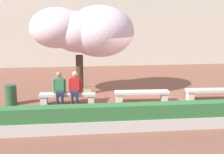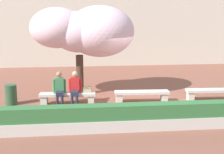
# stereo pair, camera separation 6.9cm
# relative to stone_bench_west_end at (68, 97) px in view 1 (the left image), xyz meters

# --- Properties ---
(ground_plane) EXTENTS (100.00, 100.00, 0.00)m
(ground_plane) POSITION_rel_stone_bench_west_end_xyz_m (2.90, 0.00, -0.31)
(ground_plane) COLOR brown
(stone_bench_west_end) EXTENTS (2.15, 0.52, 0.45)m
(stone_bench_west_end) POSITION_rel_stone_bench_west_end_xyz_m (0.00, 0.00, 0.00)
(stone_bench_west_end) COLOR beige
(stone_bench_west_end) RESTS_ON ground
(stone_bench_near_west) EXTENTS (2.15, 0.52, 0.45)m
(stone_bench_near_west) POSITION_rel_stone_bench_west_end_xyz_m (2.90, 0.00, 0.00)
(stone_bench_near_west) COLOR beige
(stone_bench_near_west) RESTS_ON ground
(stone_bench_center) EXTENTS (2.15, 0.52, 0.45)m
(stone_bench_center) POSITION_rel_stone_bench_west_end_xyz_m (5.79, 0.00, 0.00)
(stone_bench_center) COLOR beige
(stone_bench_center) RESTS_ON ground
(person_seated_left) EXTENTS (0.51, 0.70, 1.29)m
(person_seated_left) POSITION_rel_stone_bench_west_end_xyz_m (-0.30, -0.05, 0.39)
(person_seated_left) COLOR black
(person_seated_left) RESTS_ON ground
(person_seated_right) EXTENTS (0.51, 0.70, 1.29)m
(person_seated_right) POSITION_rel_stone_bench_west_end_xyz_m (0.29, -0.05, 0.39)
(person_seated_right) COLOR black
(person_seated_right) RESTS_ON ground
(handbag) EXTENTS (0.30, 0.15, 0.34)m
(handbag) POSITION_rel_stone_bench_west_end_xyz_m (0.75, 0.02, 0.27)
(handbag) COLOR tan
(handbag) RESTS_ON stone_bench_west_end
(cherry_tree_main) EXTENTS (4.35, 2.93, 3.77)m
(cherry_tree_main) POSITION_rel_stone_bench_west_end_xyz_m (0.76, 1.55, 2.41)
(cherry_tree_main) COLOR #473323
(cherry_tree_main) RESTS_ON ground
(planter_hedge_foreground) EXTENTS (12.52, 0.50, 0.80)m
(planter_hedge_foreground) POSITION_rel_stone_bench_west_end_xyz_m (2.90, -2.84, 0.07)
(planter_hedge_foreground) COLOR beige
(planter_hedge_foreground) RESTS_ON ground
(trash_bin) EXTENTS (0.44, 0.44, 0.78)m
(trash_bin) POSITION_rel_stone_bench_west_end_xyz_m (-2.15, 0.22, 0.08)
(trash_bin) COLOR #2D5133
(trash_bin) RESTS_ON ground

